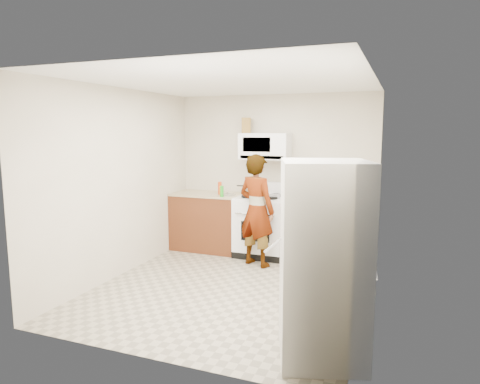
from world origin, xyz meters
The scene contains 20 objects.
floor centered at (0.00, 0.00, 0.00)m, with size 3.60×3.60×0.00m, color gray.
back_wall centered at (0.00, 1.79, 1.25)m, with size 3.20×0.02×2.50m, color beige.
right_wall centered at (1.59, 0.00, 1.25)m, with size 0.02×3.60×2.50m, color beige.
cabinet_left centered at (-1.04, 1.49, 0.45)m, with size 1.12×0.62×0.90m, color #572814.
counter_left centered at (-1.04, 1.49, 0.92)m, with size 1.14×0.64×0.04m, color tan.
cabinet_right centered at (0.68, 1.49, 0.45)m, with size 0.80×0.62×0.90m, color #572814.
counter_right centered at (0.68, 1.49, 0.92)m, with size 0.82×0.64×0.04m, color tan.
gas_range centered at (-0.10, 1.48, 0.49)m, with size 0.76×0.65×1.13m.
microwave centered at (-0.10, 1.61, 1.70)m, with size 0.76×0.38×0.40m, color white.
person centered at (-0.02, 0.98, 0.81)m, with size 0.59×0.39×1.62m, color tan.
fridge centered at (1.33, -1.23, 0.85)m, with size 0.70×0.70×1.70m, color silver.
kettle centered at (0.77, 1.67, 1.04)m, with size 0.17×0.17×0.20m, color white.
jug centered at (-0.43, 1.65, 2.02)m, with size 0.14×0.14×0.24m, color brown.
saucepan centered at (-0.31, 1.62, 1.02)m, with size 0.24×0.24×0.13m, color #BABABF.
tray centered at (0.07, 1.41, 0.96)m, with size 0.25×0.16×0.05m, color white.
bottle_spray centered at (-0.79, 1.42, 1.04)m, with size 0.06×0.06×0.20m, color #B7360D.
bottle_hot_sauce centered at (-0.70, 1.28, 1.01)m, with size 0.05×0.05×0.15m, color #FD9F1C.
bottle_green_cap centered at (-0.66, 1.20, 1.02)m, with size 0.05×0.05×0.17m, color #1D961B.
pot_lid centered at (-0.65, 1.41, 0.94)m, with size 0.26×0.26×0.01m, color silver.
broom centered at (1.55, 0.86, 0.68)m, with size 0.03×0.03×1.36m, color white.
Camera 1 is at (1.93, -4.72, 1.94)m, focal length 32.00 mm.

